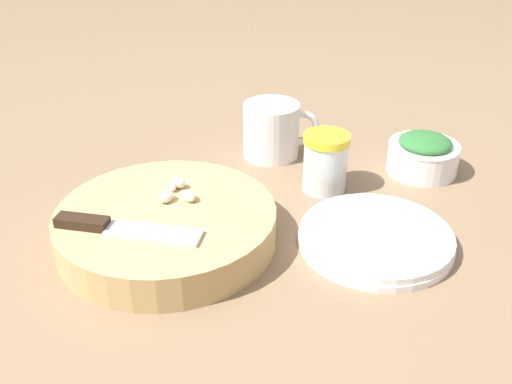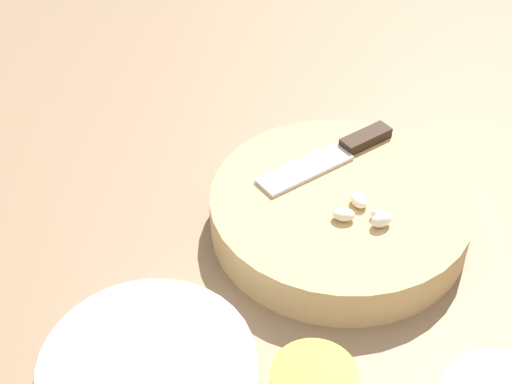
{
  "view_description": "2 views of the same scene",
  "coord_description": "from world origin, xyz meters",
  "px_view_note": "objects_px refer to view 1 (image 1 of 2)",
  "views": [
    {
      "loc": [
        0.57,
        0.3,
        0.44
      ],
      "look_at": [
        0.04,
        -0.01,
        0.09
      ],
      "focal_mm": 40.0,
      "sensor_mm": 36.0,
      "label": 1
    },
    {
      "loc": [
        -0.45,
        0.14,
        0.56
      ],
      "look_at": [
        0.07,
        -0.02,
        0.09
      ],
      "focal_mm": 50.0,
      "sensor_mm": 36.0,
      "label": 2
    }
  ],
  "objects_px": {
    "cutting_board": "(167,226)",
    "plate_stack": "(376,238)",
    "herb_bowl": "(423,154)",
    "chef_knife": "(118,228)",
    "spice_jar": "(327,163)",
    "garlic_cloves": "(177,191)",
    "coffee_mug": "(273,130)"
  },
  "relations": [
    {
      "from": "coffee_mug",
      "to": "cutting_board",
      "type": "bearing_deg",
      "value": 1.4
    },
    {
      "from": "chef_knife",
      "to": "spice_jar",
      "type": "xyz_separation_m",
      "value": [
        -0.3,
        0.14,
        -0.01
      ]
    },
    {
      "from": "garlic_cloves",
      "to": "coffee_mug",
      "type": "height_order",
      "value": "coffee_mug"
    },
    {
      "from": "chef_knife",
      "to": "herb_bowl",
      "type": "height_order",
      "value": "herb_bowl"
    },
    {
      "from": "cutting_board",
      "to": "herb_bowl",
      "type": "relative_size",
      "value": 2.51
    },
    {
      "from": "garlic_cloves",
      "to": "herb_bowl",
      "type": "xyz_separation_m",
      "value": [
        -0.33,
        0.24,
        -0.02
      ]
    },
    {
      "from": "spice_jar",
      "to": "plate_stack",
      "type": "bearing_deg",
      "value": 49.19
    },
    {
      "from": "coffee_mug",
      "to": "garlic_cloves",
      "type": "bearing_deg",
      "value": -0.61
    },
    {
      "from": "cutting_board",
      "to": "coffee_mug",
      "type": "distance_m",
      "value": 0.3
    },
    {
      "from": "herb_bowl",
      "to": "spice_jar",
      "type": "xyz_separation_m",
      "value": [
        0.13,
        -0.11,
        0.01
      ]
    },
    {
      "from": "plate_stack",
      "to": "cutting_board",
      "type": "bearing_deg",
      "value": -61.1
    },
    {
      "from": "cutting_board",
      "to": "garlic_cloves",
      "type": "relative_size",
      "value": 4.73
    },
    {
      "from": "herb_bowl",
      "to": "garlic_cloves",
      "type": "bearing_deg",
      "value": -36.17
    },
    {
      "from": "garlic_cloves",
      "to": "coffee_mug",
      "type": "relative_size",
      "value": 0.51
    },
    {
      "from": "coffee_mug",
      "to": "herb_bowl",
      "type": "bearing_deg",
      "value": 106.19
    },
    {
      "from": "cutting_board",
      "to": "herb_bowl",
      "type": "height_order",
      "value": "herb_bowl"
    },
    {
      "from": "spice_jar",
      "to": "coffee_mug",
      "type": "height_order",
      "value": "coffee_mug"
    },
    {
      "from": "coffee_mug",
      "to": "plate_stack",
      "type": "bearing_deg",
      "value": 56.03
    },
    {
      "from": "spice_jar",
      "to": "plate_stack",
      "type": "relative_size",
      "value": 0.45
    },
    {
      "from": "cutting_board",
      "to": "plate_stack",
      "type": "relative_size",
      "value": 1.41
    },
    {
      "from": "cutting_board",
      "to": "chef_knife",
      "type": "bearing_deg",
      "value": -16.2
    },
    {
      "from": "spice_jar",
      "to": "coffee_mug",
      "type": "xyz_separation_m",
      "value": [
        -0.06,
        -0.13,
        0.0
      ]
    },
    {
      "from": "herb_bowl",
      "to": "spice_jar",
      "type": "relative_size",
      "value": 1.26
    },
    {
      "from": "chef_knife",
      "to": "herb_bowl",
      "type": "relative_size",
      "value": 1.6
    },
    {
      "from": "coffee_mug",
      "to": "plate_stack",
      "type": "distance_m",
      "value": 0.3
    },
    {
      "from": "coffee_mug",
      "to": "plate_stack",
      "type": "relative_size",
      "value": 0.58
    },
    {
      "from": "chef_knife",
      "to": "spice_jar",
      "type": "height_order",
      "value": "spice_jar"
    },
    {
      "from": "cutting_board",
      "to": "plate_stack",
      "type": "xyz_separation_m",
      "value": [
        -0.13,
        0.24,
        -0.01
      ]
    },
    {
      "from": "herb_bowl",
      "to": "spice_jar",
      "type": "distance_m",
      "value": 0.17
    },
    {
      "from": "garlic_cloves",
      "to": "spice_jar",
      "type": "bearing_deg",
      "value": 146.23
    },
    {
      "from": "cutting_board",
      "to": "coffee_mug",
      "type": "relative_size",
      "value": 2.43
    },
    {
      "from": "garlic_cloves",
      "to": "herb_bowl",
      "type": "height_order",
      "value": "same"
    }
  ]
}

